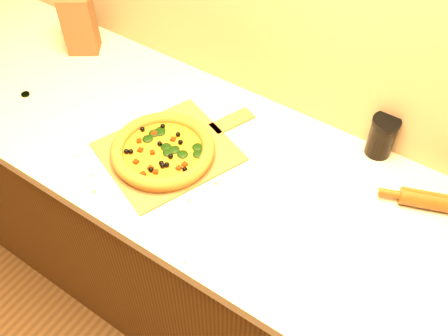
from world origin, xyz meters
TOP-DOWN VIEW (x-y plane):
  - cabinet at (0.00, 1.43)m, footprint 2.80×0.65m
  - countertop at (0.00, 1.43)m, footprint 2.84×0.68m
  - pizza_peel at (-0.25, 1.39)m, footprint 0.43×0.52m
  - pizza at (-0.26, 1.36)m, footprint 0.30×0.30m
  - bottle_cap at (-0.81, 1.32)m, footprint 0.03×0.03m
  - rolling_pin at (0.48, 1.63)m, footprint 0.34×0.14m
  - wine_glass at (-0.92, 1.64)m, footprint 0.06×0.06m
  - paper_bag at (-0.83, 1.61)m, footprint 0.14×0.13m
  - dark_jar at (0.25, 1.72)m, footprint 0.08×0.08m

SIDE VIEW (x-z plane):
  - cabinet at x=0.00m, z-range 0.00..0.86m
  - countertop at x=0.00m, z-range 0.86..0.90m
  - bottle_cap at x=-0.81m, z-range 0.90..0.91m
  - pizza_peel at x=-0.25m, z-range 0.90..0.91m
  - rolling_pin at x=0.48m, z-range 0.90..0.95m
  - pizza at x=-0.26m, z-range 0.91..0.95m
  - dark_jar at x=0.25m, z-range 0.90..1.03m
  - paper_bag at x=-0.83m, z-range 0.90..1.11m
  - wine_glass at x=-0.92m, z-range 0.93..1.08m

